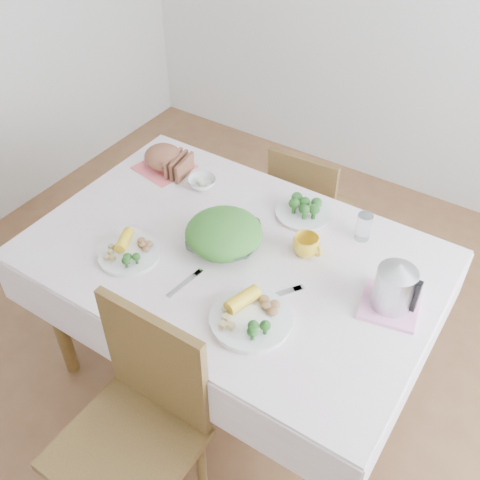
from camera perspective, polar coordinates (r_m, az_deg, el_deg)
The scene contains 18 objects.
floor at distance 2.67m, azimuth -0.61°, elevation -13.24°, with size 3.60×3.60×0.00m, color brown.
dining_table at distance 2.37m, azimuth -0.68°, elevation -8.09°, with size 1.40×0.90×0.75m, color brown.
tablecloth at distance 2.09m, azimuth -0.76°, elevation -1.41°, with size 1.50×1.00×0.01m, color white.
chair_near at distance 1.99m, azimuth -11.58°, elevation -19.92°, with size 0.42×0.42×0.94m, color brown.
chair_far at distance 2.85m, azimuth 7.37°, elevation 4.26°, with size 0.36×0.36×0.80m, color brown.
salad_bowl at distance 2.09m, azimuth -1.63°, elevation 0.05°, with size 0.27×0.27×0.07m, color white.
dinner_plate_left at distance 2.11m, azimuth -11.15°, elevation -1.43°, with size 0.23×0.23×0.02m, color white.
dinner_plate_right at distance 1.85m, azimuth 1.11°, elevation -8.08°, with size 0.27×0.27×0.02m, color white.
broccoli_plate at distance 2.26m, azimuth 6.50°, elevation 2.75°, with size 0.23×0.23×0.02m, color beige.
napkin at distance 2.54m, azimuth -7.68°, elevation 7.33°, with size 0.22×0.22×0.00m, color #FF676E.
bread_loaf at distance 2.51m, azimuth -7.80°, elevation 8.38°, with size 0.17×0.16×0.10m, color brown.
fruit_bowl at distance 2.40m, azimuth -3.88°, elevation 5.85°, with size 0.12×0.12×0.04m, color white.
yellow_mug at distance 2.07m, azimuth 6.73°, elevation -0.54°, with size 0.10×0.10×0.08m, color yellow.
glass_tumbler at distance 2.16m, azimuth 12.49°, elevation 1.52°, with size 0.06×0.06×0.11m, color white.
pink_tray at distance 1.96m, azimuth 14.95°, elevation -6.39°, with size 0.19×0.19×0.02m, color pink.
electric_kettle at distance 1.88m, azimuth 15.55°, elevation -4.11°, with size 0.13×0.13×0.19m, color #B2B5BA.
fork_left at distance 1.98m, azimuth -5.69°, elevation -4.43°, with size 0.02×0.16×0.00m, color silver.
fork_right at distance 1.94m, azimuth 3.75°, elevation -5.58°, with size 0.02×0.19×0.00m, color silver.
Camera 1 is at (0.85, -1.25, 2.20)m, focal length 42.00 mm.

